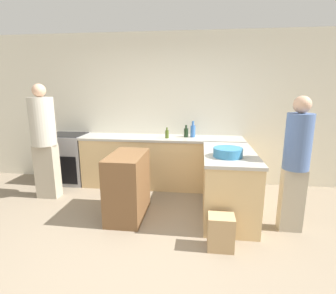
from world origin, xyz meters
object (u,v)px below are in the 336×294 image
Objects in this scene: olive_oil_bottle at (167,134)px; person_by_range at (44,138)px; water_bottle_blue at (193,131)px; wine_bottle_dark at (186,132)px; paper_bag at (221,232)px; range_oven at (69,158)px; island_table at (128,186)px; person_at_peninsula at (296,160)px; mixing_bowl at (228,152)px.

person_by_range is (-1.86, -0.62, 0.00)m from olive_oil_bottle.
person_by_range is at bearing -161.36° from water_bottle_blue.
wine_bottle_dark is at bearing 19.18° from person_by_range.
wine_bottle_dark is 2.08m from paper_bag.
person_by_range reaches higher than range_oven.
olive_oil_bottle reaches higher than island_table.
person_by_range is at bearing -89.71° from range_oven.
person_at_peninsula is (3.57, -0.58, -0.07)m from person_by_range.
wine_bottle_dark is at bearing 136.06° from person_at_peninsula.
person_by_range reaches higher than wine_bottle_dark.
range_oven is at bearing -178.63° from wine_bottle_dark.
paper_bag is at bearing -27.17° from island_table.
island_table is at bearing 178.62° from mixing_bowl.
range_oven is 1.94m from olive_oil_bottle.
person_at_peninsula is (1.39, -1.34, -0.08)m from wine_bottle_dark.
paper_bag is (0.82, -1.72, -0.78)m from olive_oil_bottle.
person_at_peninsula reaches higher than wine_bottle_dark.
range_oven is 2.37m from water_bottle_blue.
island_table is 1.61m from water_bottle_blue.
mixing_bowl is 1.30× the size of water_bottle_blue.
island_table is 1.53m from wine_bottle_dark.
person_by_range is at bearing 169.68° from mixing_bowl.
island_table is at bearing 177.13° from person_at_peninsula.
water_bottle_blue is at bearing 18.64° from person_by_range.
olive_oil_bottle is at bearing 18.39° from person_by_range.
water_bottle_blue is at bearing 1.72° from range_oven.
olive_oil_bottle is at bearing -156.37° from wine_bottle_dark.
island_table is at bearing -38.85° from range_oven.
range_oven is 1.88m from island_table.
wine_bottle_dark reaches higher than paper_bag.
island_table is at bearing 152.83° from paper_bag.
wine_bottle_dark is 0.75× the size of water_bottle_blue.
range_oven is at bearing 146.07° from paper_bag.
wine_bottle_dark is (-0.60, 1.27, 0.03)m from mixing_bowl.
paper_bag is (1.22, -0.63, -0.25)m from island_table.
range_oven is 2.25m from wine_bottle_dark.
olive_oil_bottle is 0.35m from wine_bottle_dark.
island_table is 4.77× the size of olive_oil_bottle.
olive_oil_bottle is at bearing -2.68° from range_oven.
person_by_range is 1.09× the size of person_at_peninsula.
person_at_peninsula reaches higher than olive_oil_bottle.
person_by_range reaches higher than water_bottle_blue.
paper_bag is at bearing -78.43° from water_bottle_blue.
island_table is 1.63m from person_by_range.
person_at_peninsula is at bearing -5.33° from mixing_bowl.
water_bottle_blue is at bearing 133.19° from person_at_peninsula.
wine_bottle_dark reaches higher than range_oven.
person_at_peninsula reaches higher than mixing_bowl.
olive_oil_bottle is 0.47× the size of paper_bag.
mixing_bowl is (2.78, -1.21, 0.50)m from range_oven.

